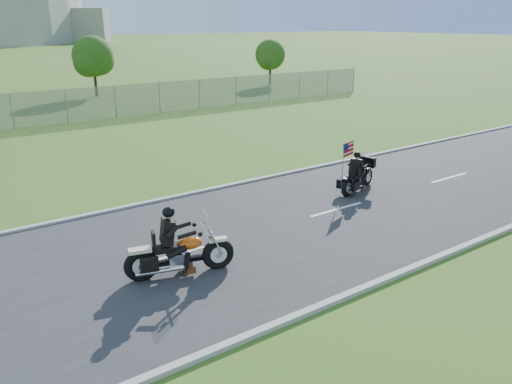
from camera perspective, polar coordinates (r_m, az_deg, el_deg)
ground at (r=14.05m, az=-2.73°, el=-5.52°), size 420.00×420.00×0.00m
road at (r=14.04m, az=-2.73°, el=-5.44°), size 120.00×8.00×0.04m
curb_north at (r=17.35m, az=-9.91°, el=-0.73°), size 120.00×0.18×0.12m
curb_south at (r=11.19m, az=8.69°, el=-12.30°), size 120.00×0.18×0.12m
tree_fence_near at (r=42.93m, az=-18.09°, el=14.31°), size 3.52×3.28×4.75m
tree_fence_far at (r=48.49m, az=1.65°, el=15.25°), size 3.08×2.87×4.20m
motorcycle_lead at (r=12.09m, az=-8.86°, el=-7.02°), size 2.62×1.11×1.80m
motorcycle_follow at (r=18.16m, az=11.55°, el=1.62°), size 2.17×1.05×1.86m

